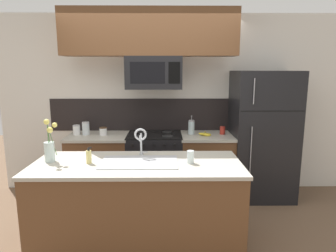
% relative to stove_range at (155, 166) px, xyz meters
% --- Properties ---
extents(ground_plane, '(10.00, 10.00, 0.00)m').
position_rel_stove_range_xyz_m(ground_plane, '(-0.00, -0.90, -0.46)').
color(ground_plane, brown).
extents(rear_partition, '(5.20, 0.10, 2.60)m').
position_rel_stove_range_xyz_m(rear_partition, '(0.30, 0.38, 0.84)').
color(rear_partition, silver).
rests_on(rear_partition, ground).
extents(splash_band, '(3.11, 0.01, 0.48)m').
position_rel_stove_range_xyz_m(splash_band, '(-0.00, 0.32, 0.69)').
color(splash_band, black).
rests_on(splash_band, rear_partition).
extents(back_counter_left, '(0.85, 0.65, 0.91)m').
position_rel_stove_range_xyz_m(back_counter_left, '(-0.79, 0.00, -0.01)').
color(back_counter_left, brown).
rests_on(back_counter_left, ground).
extents(back_counter_right, '(0.74, 0.65, 0.91)m').
position_rel_stove_range_xyz_m(back_counter_right, '(0.74, 0.00, -0.01)').
color(back_counter_right, brown).
rests_on(back_counter_right, ground).
extents(stove_range, '(0.76, 0.64, 0.93)m').
position_rel_stove_range_xyz_m(stove_range, '(0.00, 0.00, 0.00)').
color(stove_range, black).
rests_on(stove_range, ground).
extents(microwave, '(0.74, 0.40, 0.43)m').
position_rel_stove_range_xyz_m(microwave, '(0.00, -0.02, 1.31)').
color(microwave, black).
extents(upper_cabinet_band, '(2.29, 0.34, 0.60)m').
position_rel_stove_range_xyz_m(upper_cabinet_band, '(-0.05, -0.05, 1.83)').
color(upper_cabinet_band, brown).
extents(refrigerator, '(0.85, 0.74, 1.80)m').
position_rel_stove_range_xyz_m(refrigerator, '(1.52, 0.02, 0.44)').
color(refrigerator, black).
rests_on(refrigerator, ground).
extents(storage_jar_tall, '(0.10, 0.10, 0.14)m').
position_rel_stove_range_xyz_m(storage_jar_tall, '(-1.10, 0.04, 0.52)').
color(storage_jar_tall, silver).
rests_on(storage_jar_tall, back_counter_left).
extents(storage_jar_medium, '(0.10, 0.10, 0.18)m').
position_rel_stove_range_xyz_m(storage_jar_medium, '(-0.97, 0.03, 0.54)').
color(storage_jar_medium, silver).
rests_on(storage_jar_medium, back_counter_left).
extents(storage_jar_short, '(0.10, 0.10, 0.11)m').
position_rel_stove_range_xyz_m(storage_jar_short, '(-0.72, 0.01, 0.50)').
color(storage_jar_short, silver).
rests_on(storage_jar_short, back_counter_left).
extents(banana_bunch, '(0.19, 0.15, 0.08)m').
position_rel_stove_range_xyz_m(banana_bunch, '(0.70, -0.06, 0.47)').
color(banana_bunch, yellow).
rests_on(banana_bunch, back_counter_right).
extents(french_press, '(0.09, 0.09, 0.27)m').
position_rel_stove_range_xyz_m(french_press, '(0.52, 0.06, 0.55)').
color(french_press, silver).
rests_on(french_press, back_counter_right).
extents(coffee_tin, '(0.08, 0.08, 0.11)m').
position_rel_stove_range_xyz_m(coffee_tin, '(0.97, 0.05, 0.50)').
color(coffee_tin, '#B22D23').
rests_on(coffee_tin, back_counter_right).
extents(island_counter, '(2.07, 0.84, 0.91)m').
position_rel_stove_range_xyz_m(island_counter, '(-0.13, -1.25, -0.01)').
color(island_counter, brown).
rests_on(island_counter, ground).
extents(kitchen_sink, '(0.76, 0.44, 0.16)m').
position_rel_stove_range_xyz_m(kitchen_sink, '(-0.11, -1.25, 0.38)').
color(kitchen_sink, '#ADAFB5').
rests_on(kitchen_sink, island_counter).
extents(sink_faucet, '(0.14, 0.14, 0.31)m').
position_rel_stove_range_xyz_m(sink_faucet, '(-0.11, -1.03, 0.65)').
color(sink_faucet, '#B7BABF').
rests_on(sink_faucet, island_counter).
extents(dish_soap_bottle, '(0.06, 0.05, 0.16)m').
position_rel_stove_range_xyz_m(dish_soap_bottle, '(-0.60, -1.27, 0.52)').
color(dish_soap_bottle, '#DBCC75').
rests_on(dish_soap_bottle, island_counter).
extents(drinking_glass, '(0.07, 0.07, 0.13)m').
position_rel_stove_range_xyz_m(drinking_glass, '(0.40, -1.28, 0.51)').
color(drinking_glass, silver).
rests_on(drinking_glass, island_counter).
extents(flower_vase, '(0.14, 0.11, 0.44)m').
position_rel_stove_range_xyz_m(flower_vase, '(-1.00, -1.21, 0.58)').
color(flower_vase, silver).
rests_on(flower_vase, island_counter).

